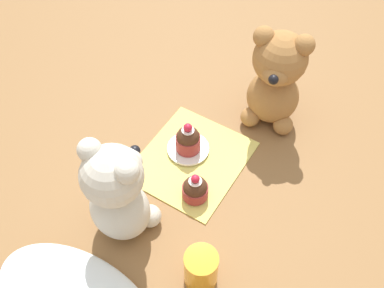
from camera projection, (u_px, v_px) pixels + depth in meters
name	position (u px, v px, depth m)	size (l,w,h in m)	color
ground_plane	(192.00, 160.00, 0.94)	(4.00, 4.00, 0.00)	olive
knitted_placemat	(192.00, 160.00, 0.94)	(0.20, 0.23, 0.01)	#E0D166
teddy_bear_cream	(118.00, 193.00, 0.76)	(0.12, 0.12, 0.23)	beige
teddy_bear_tan	(276.00, 79.00, 0.92)	(0.13, 0.13, 0.24)	#A3703D
cupcake_near_cream_bear	(195.00, 189.00, 0.86)	(0.05, 0.05, 0.06)	#993333
saucer_plate	(188.00, 149.00, 0.95)	(0.09, 0.09, 0.01)	white
cupcake_near_tan_bear	(188.00, 139.00, 0.92)	(0.05, 0.05, 0.08)	#993333
juice_glass	(201.00, 269.00, 0.75)	(0.06, 0.06, 0.08)	orange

